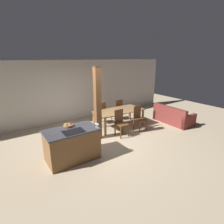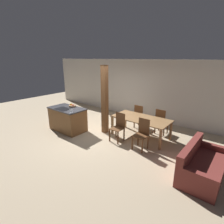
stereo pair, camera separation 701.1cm
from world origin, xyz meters
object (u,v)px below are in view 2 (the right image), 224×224
object	(u,v)px
dining_table	(141,120)
timber_post	(105,100)
couch	(202,166)
wine_glass_middle	(72,109)
dining_chair_far_left	(140,116)
dining_chair_far_right	(161,121)
dining_chair_near_left	(118,127)
dining_chair_near_right	(142,134)
kitchen_island	(68,119)
wine_glass_near	(70,110)
fruit_bowl	(72,106)

from	to	relation	value
dining_table	timber_post	bearing A→B (deg)	-159.76
couch	timber_post	world-z (taller)	timber_post
wine_glass_middle	dining_chair_far_left	size ratio (longest dim) A/B	0.16
wine_glass_middle	dining_chair_far_right	xyz separation A→B (m)	(2.37, 2.21, -0.53)
dining_chair_near_left	dining_chair_near_right	bearing A→B (deg)	0.00
kitchen_island	wine_glass_near	distance (m)	0.94
dining_chair_near_right	timber_post	xyz separation A→B (m)	(-1.74, 0.25, 0.76)
fruit_bowl	couch	size ratio (longest dim) A/B	0.17
dining_chair_near_left	fruit_bowl	bearing A→B (deg)	-172.63
wine_glass_near	dining_chair_far_left	size ratio (longest dim) A/B	0.16
timber_post	wine_glass_middle	bearing A→B (deg)	-121.71
wine_glass_near	wine_glass_middle	bearing A→B (deg)	90.00
dining_table	dining_chair_far_right	distance (m)	0.86
dining_chair_far_right	wine_glass_near	bearing A→B (deg)	44.16
fruit_bowl	couch	distance (m)	4.87
dining_chair_near_left	couch	size ratio (longest dim) A/B	0.58
kitchen_island	dining_chair_near_right	xyz separation A→B (m)	(3.02, 0.52, 0.05)
fruit_bowl	dining_chair_far_left	bearing A→B (deg)	39.19
couch	wine_glass_middle	bearing A→B (deg)	97.13
wine_glass_near	couch	xyz separation A→B (m)	(4.18, 0.60, -0.77)
kitchen_island	fruit_bowl	world-z (taller)	fruit_bowl
couch	dining_chair_far_right	bearing A→B (deg)	47.02
dining_table	dining_chair_far_left	size ratio (longest dim) A/B	2.09
wine_glass_near	couch	world-z (taller)	wine_glass_near
wine_glass_middle	dining_chair_far_left	distance (m)	2.70
fruit_bowl	timber_post	xyz separation A→B (m)	(1.27, 0.52, 0.31)
dining_chair_near_right	dining_table	bearing A→B (deg)	122.58
wine_glass_middle	timber_post	distance (m)	1.22
fruit_bowl	dining_table	distance (m)	2.75
couch	fruit_bowl	bearing A→B (deg)	90.20
kitchen_island	dining_chair_near_left	world-z (taller)	dining_chair_near_left
wine_glass_middle	kitchen_island	bearing A→B (deg)	158.52
dining_chair_far_right	timber_post	world-z (taller)	timber_post
kitchen_island	wine_glass_near	bearing A→B (deg)	-27.88
timber_post	wine_glass_near	bearing A→B (deg)	-119.63
dining_chair_far_left	couch	size ratio (longest dim) A/B	0.58
dining_chair_near_left	couch	xyz separation A→B (m)	(2.73, -0.27, -0.24)
couch	dining_chair_near_left	bearing A→B (deg)	84.57
timber_post	couch	bearing A→B (deg)	-8.22
wine_glass_middle	fruit_bowl	bearing A→B (deg)	141.43
dining_table	dining_chair_far_right	bearing A→B (deg)	57.42
dining_chair_near_right	couch	world-z (taller)	dining_chair_near_right
dining_table	wine_glass_middle	bearing A→B (deg)	-141.96
dining_chair_near_left	dining_chair_far_right	world-z (taller)	same
wine_glass_near	dining_chair_near_left	world-z (taller)	wine_glass_near
dining_chair_near_right	dining_chair_far_left	size ratio (longest dim) A/B	1.00
dining_chair_near_right	wine_glass_near	bearing A→B (deg)	-159.90
wine_glass_near	timber_post	distance (m)	1.30
dining_chair_near_left	dining_chair_far_left	distance (m)	1.43
wine_glass_middle	dining_table	size ratio (longest dim) A/B	0.08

